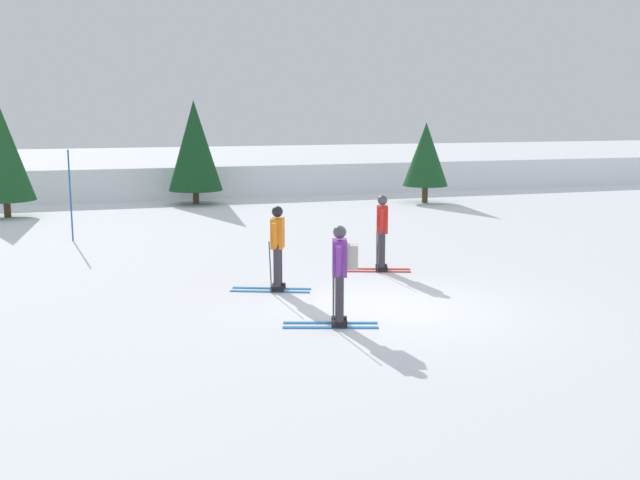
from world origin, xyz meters
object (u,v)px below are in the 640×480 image
Objects in this scene: skier_purple at (341,270)px; conifer_far_right at (3,155)px; skier_orange at (277,246)px; conifer_far_left at (195,146)px; conifer_far_centre at (426,154)px; skier_red at (382,231)px; trail_marker_pole at (70,196)px.

conifer_far_right is at bearing 113.41° from skier_purple.
skier_orange is 14.16m from conifer_far_right.
conifer_far_centre is at bearing -13.69° from conifer_far_left.
conifer_far_centre is (8.86, 12.28, 0.95)m from skier_orange.
conifer_far_left is at bearing 88.82° from skier_orange.
skier_purple is 17.23m from conifer_far_centre.
skier_purple is at bearing -119.33° from conifer_far_centre.
conifer_far_centre reaches higher than skier_purple.
conifer_far_right is at bearing 127.73° from skier_red.
skier_orange is 15.17m from conifer_far_centre.
conifer_far_centre reaches higher than skier_red.
skier_purple is 10.93m from trail_marker_pole.
skier_orange is (-0.43, 2.73, -0.04)m from skier_purple.
skier_red is 13.49m from conifer_far_left.
skier_purple and skier_orange have the same top height.
trail_marker_pole is at bearing -158.70° from conifer_far_centre.
skier_orange is 8.31m from trail_marker_pole.
conifer_far_right is (-2.19, 5.42, 0.84)m from trail_marker_pole.
skier_red is 9.09m from trail_marker_pole.
skier_orange is 0.56× the size of conifer_far_centre.
skier_red is (2.25, 3.87, -0.04)m from skier_purple.
trail_marker_pole is 0.69× the size of conifer_far_right.
skier_orange is 0.44× the size of conifer_far_left.
conifer_far_centre is (8.43, 15.00, 0.91)m from skier_purple.
skier_red is at bearing 23.16° from skier_orange.
trail_marker_pole is at bearing 114.19° from skier_purple.
skier_orange is at bearing -60.78° from trail_marker_pole.
conifer_far_left reaches higher than conifer_far_centre.
skier_red is 0.68× the size of trail_marker_pole.
conifer_far_centre is (8.56, -2.09, -0.36)m from conifer_far_left.
skier_orange is 14.42m from conifer_far_left.
conifer_far_left reaches higher than conifer_far_right.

